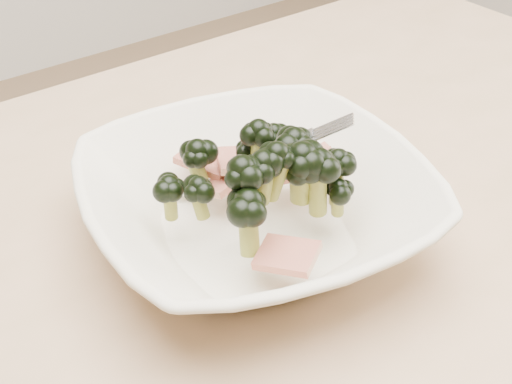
% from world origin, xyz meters
% --- Properties ---
extents(dining_table, '(1.20, 0.80, 0.75)m').
position_xyz_m(dining_table, '(0.00, 0.00, 0.65)').
color(dining_table, tan).
rests_on(dining_table, ground).
extents(broccoli_dish, '(0.35, 0.35, 0.12)m').
position_xyz_m(broccoli_dish, '(-0.01, 0.02, 0.79)').
color(broccoli_dish, '#EBE2C7').
rests_on(broccoli_dish, dining_table).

